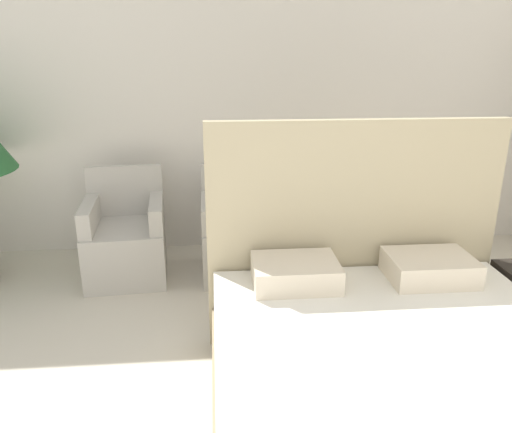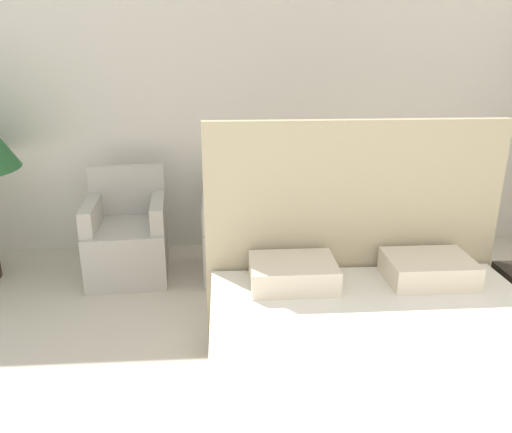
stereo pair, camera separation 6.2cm
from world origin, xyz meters
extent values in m
cube|color=silver|center=(0.00, 3.93, 1.45)|extent=(10.00, 0.06, 2.90)
cube|color=silver|center=(0.67, 1.16, 0.38)|extent=(1.69, 2.10, 0.26)
cube|color=tan|center=(0.67, 2.26, 0.70)|extent=(1.76, 0.06, 1.40)
cube|color=beige|center=(0.28, 2.01, 0.58)|extent=(0.48, 0.36, 0.14)
cube|color=beige|center=(1.06, 2.01, 0.58)|extent=(0.48, 0.36, 0.14)
cube|color=#B7B2A8|center=(-0.88, 3.27, 0.22)|extent=(0.66, 0.70, 0.44)
cube|color=#B7B2A8|center=(-0.90, 3.57, 0.65)|extent=(0.62, 0.11, 0.42)
cube|color=#B7B2A8|center=(-1.14, 3.25, 0.54)|extent=(0.15, 0.59, 0.20)
cube|color=#B7B2A8|center=(-0.62, 3.29, 0.54)|extent=(0.15, 0.59, 0.20)
cube|color=#B7B2A8|center=(0.04, 3.27, 0.22)|extent=(0.62, 0.66, 0.44)
cube|color=#B7B2A8|center=(0.04, 3.57, 0.65)|extent=(0.61, 0.07, 0.42)
cube|color=#B7B2A8|center=(-0.22, 3.27, 0.54)|extent=(0.11, 0.59, 0.20)
cube|color=#B7B2A8|center=(0.30, 3.28, 0.54)|extent=(0.11, 0.59, 0.20)
camera|label=1|loc=(-0.16, -0.50, 1.79)|focal=35.00mm
camera|label=2|loc=(-0.10, -0.51, 1.79)|focal=35.00mm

